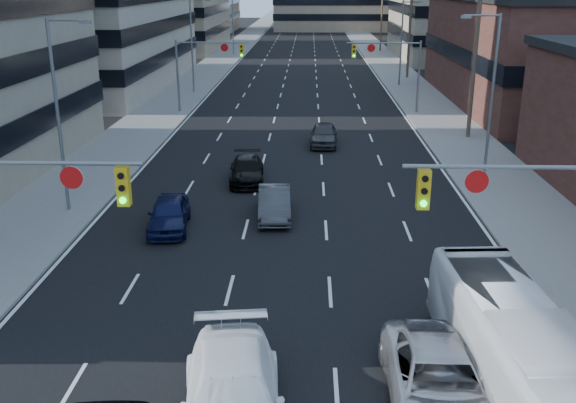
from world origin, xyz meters
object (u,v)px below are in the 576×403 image
at_px(white_van, 233,398).
at_px(sedan_blue, 169,214).
at_px(transit_bus, 523,363).
at_px(silver_suv, 439,383).

distance_m(white_van, sedan_blue, 14.15).
distance_m(transit_bus, sedan_blue, 17.08).
xyz_separation_m(white_van, sedan_blue, (-4.39, 13.45, -0.15)).
bearing_deg(white_van, silver_suv, 2.92).
relative_size(transit_bus, sedan_blue, 2.37).
height_order(transit_bus, sedan_blue, transit_bus).
xyz_separation_m(silver_suv, transit_bus, (2.05, 0.04, 0.61)).
distance_m(silver_suv, transit_bus, 2.14).
distance_m(white_van, silver_suv, 5.26).
xyz_separation_m(white_van, transit_bus, (7.23, 0.96, 0.53)).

